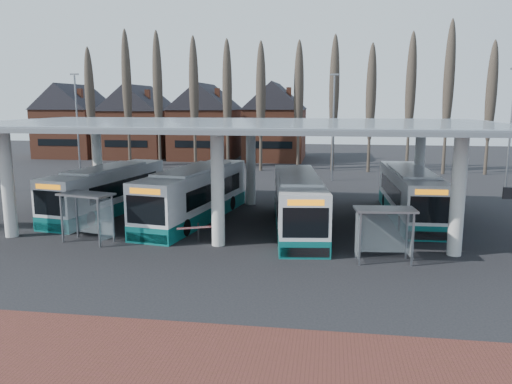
# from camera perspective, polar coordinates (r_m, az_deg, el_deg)

# --- Properties ---
(ground) EXTENTS (140.00, 140.00, 0.00)m
(ground) POSITION_cam_1_polar(r_m,az_deg,el_deg) (24.50, -5.60, -7.66)
(ground) COLOR black
(ground) RESTS_ON ground
(station_canopy) EXTENTS (32.00, 16.00, 6.34)m
(station_canopy) POSITION_cam_1_polar(r_m,az_deg,el_deg) (31.19, -2.21, 6.85)
(station_canopy) COLOR silver
(station_canopy) RESTS_ON ground
(poplar_row) EXTENTS (45.10, 1.10, 14.50)m
(poplar_row) POSITION_cam_1_polar(r_m,az_deg,el_deg) (55.92, 2.59, 11.48)
(poplar_row) COLOR #473D33
(poplar_row) RESTS_ON ground
(townhouse_row) EXTENTS (36.80, 10.30, 12.25)m
(townhouse_row) POSITION_cam_1_polar(r_m,az_deg,el_deg) (70.01, -9.55, 8.76)
(townhouse_row) COLOR brown
(townhouse_row) RESTS_ON ground
(lamp_post_a) EXTENTS (0.80, 0.16, 10.17)m
(lamp_post_a) POSITION_cam_1_polar(r_m,az_deg,el_deg) (50.58, -19.73, 7.14)
(lamp_post_a) COLOR slate
(lamp_post_a) RESTS_ON ground
(lamp_post_b) EXTENTS (0.80, 0.16, 10.17)m
(lamp_post_b) POSITION_cam_1_polar(r_m,az_deg,el_deg) (48.65, 8.81, 7.52)
(lamp_post_b) COLOR slate
(lamp_post_b) RESTS_ON ground
(lamp_post_c) EXTENTS (0.80, 0.16, 10.17)m
(lamp_post_c) POSITION_cam_1_polar(r_m,az_deg,el_deg) (44.98, 27.08, 6.33)
(lamp_post_c) COLOR slate
(lamp_post_c) RESTS_ON ground
(bus_0) EXTENTS (4.25, 11.76, 3.20)m
(bus_0) POSITION_cam_1_polar(r_m,az_deg,el_deg) (35.74, -16.57, 0.12)
(bus_0) COLOR silver
(bus_0) RESTS_ON ground
(bus_1) EXTENTS (4.57, 12.50, 3.40)m
(bus_1) POSITION_cam_1_polar(r_m,az_deg,el_deg) (32.41, -7.00, -0.36)
(bus_1) COLOR silver
(bus_1) RESTS_ON ground
(bus_2) EXTENTS (4.02, 12.08, 3.29)m
(bus_2) POSITION_cam_1_polar(r_m,az_deg,el_deg) (29.87, 4.79, -1.32)
(bus_2) COLOR silver
(bus_2) RESTS_ON ground
(bus_3) EXTENTS (2.84, 11.70, 3.23)m
(bus_3) POSITION_cam_1_polar(r_m,az_deg,el_deg) (34.19, 17.18, -0.33)
(bus_3) COLOR silver
(bus_3) RESTS_ON ground
(shelter_1) EXTENTS (3.17, 2.12, 2.69)m
(shelter_1) POSITION_cam_1_polar(r_m,az_deg,el_deg) (28.47, -18.60, -1.55)
(shelter_1) COLOR gray
(shelter_1) RESTS_ON ground
(shelter_2) EXTENTS (2.93, 1.67, 2.61)m
(shelter_2) POSITION_cam_1_polar(r_m,az_deg,el_deg) (24.38, 14.40, -3.40)
(shelter_2) COLOR gray
(shelter_2) RESTS_ON ground
(barrier) EXTENTS (1.93, 0.95, 1.03)m
(barrier) POSITION_cam_1_polar(r_m,az_deg,el_deg) (27.11, -6.80, -4.18)
(barrier) COLOR black
(barrier) RESTS_ON ground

